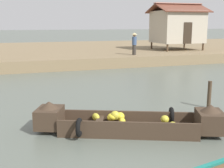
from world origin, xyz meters
TOP-DOWN VIEW (x-y plane):
  - ground_plane at (0.00, 10.00)m, footprint 300.00×300.00m
  - riverbank_strip at (0.00, 26.37)m, footprint 160.00×20.00m
  - banana_boat at (0.91, 4.76)m, footprint 5.16×2.88m
  - stilt_house_mid_left at (12.18, 21.01)m, footprint 4.65×3.89m
  - vendor_person at (6.65, 17.83)m, footprint 0.44×0.44m
  - mooring_post at (4.67, 6.13)m, footprint 0.14×0.14m

SIDE VIEW (x-z plane):
  - ground_plane at x=0.00m, z-range 0.00..0.00m
  - banana_boat at x=0.91m, z-range -0.12..0.75m
  - riverbank_strip at x=0.00m, z-range 0.00..0.75m
  - mooring_post at x=4.67m, z-range 0.00..1.01m
  - vendor_person at x=6.65m, z-range 0.85..2.51m
  - stilt_house_mid_left at x=12.18m, z-range 0.79..4.91m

